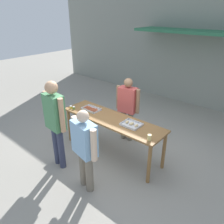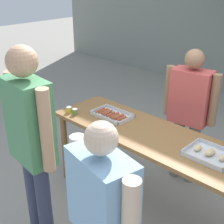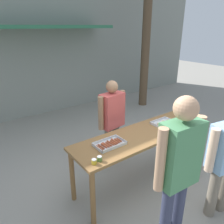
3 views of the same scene
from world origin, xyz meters
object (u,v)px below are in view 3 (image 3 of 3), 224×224
condiment_jar_ketchup (100,159)px  person_customer_holding_hotdog (178,165)px  condiment_jar_mustard (94,162)px  person_server_behind_table (112,117)px  utility_pole (148,9)px  beer_cup (198,118)px  food_tray_sausages (110,144)px  food_tray_buns (164,123)px

condiment_jar_ketchup → person_customer_holding_hotdog: size_ratio=0.04×
condiment_jar_mustard → condiment_jar_ketchup: bearing=8.4°
person_server_behind_table → utility_pole: bearing=28.3°
beer_cup → person_server_behind_table: person_server_behind_table is taller
food_tray_sausages → person_server_behind_table: (0.54, 0.67, 0.04)m
food_tray_sausages → person_server_behind_table: size_ratio=0.27×
condiment_jar_ketchup → food_tray_sausages: bearing=36.5°
utility_pole → person_customer_holding_hotdog: bearing=-130.5°
beer_cup → utility_pole: 3.89m
food_tray_buns → person_server_behind_table: bearing=131.9°
condiment_jar_ketchup → person_customer_holding_hotdog: 0.94m
condiment_jar_mustard → food_tray_sausages: bearing=31.6°
condiment_jar_mustard → condiment_jar_ketchup: size_ratio=1.00×
person_server_behind_table → person_customer_holding_hotdog: size_ratio=0.86×
food_tray_sausages → condiment_jar_mustard: (-0.41, -0.25, 0.02)m
food_tray_sausages → condiment_jar_mustard: size_ratio=6.54×
utility_pole → person_server_behind_table: bearing=-143.7°
food_tray_buns → person_customer_holding_hotdog: person_customer_holding_hotdog is taller
condiment_jar_mustard → person_server_behind_table: person_server_behind_table is taller
food_tray_buns → condiment_jar_mustard: bearing=-170.6°
condiment_jar_mustard → condiment_jar_ketchup: (0.09, 0.01, 0.00)m
person_server_behind_table → beer_cup: bearing=-46.2°
person_server_behind_table → condiment_jar_mustard: bearing=-144.0°
person_customer_holding_hotdog → food_tray_sausages: bearing=-79.4°
beer_cup → utility_pole: (1.62, 2.97, 1.94)m
food_tray_sausages → person_server_behind_table: person_server_behind_table is taller
food_tray_sausages → beer_cup: bearing=-8.3°
condiment_jar_mustard → person_customer_holding_hotdog: (0.52, -0.80, 0.19)m
condiment_jar_ketchup → utility_pole: utility_pole is taller
food_tray_sausages → utility_pole: utility_pole is taller
person_customer_holding_hotdog → food_tray_buns: bearing=-129.4°
condiment_jar_ketchup → beer_cup: bearing=-0.2°
person_customer_holding_hotdog → beer_cup: bearing=-148.3°
food_tray_buns → condiment_jar_mustard: condiment_jar_mustard is taller
food_tray_buns → condiment_jar_mustard: (-1.55, -0.26, 0.01)m
food_tray_sausages → person_server_behind_table: 0.86m
food_tray_buns → utility_pole: size_ratio=0.07×
food_tray_sausages → utility_pole: bearing=39.3°
person_server_behind_table → utility_pole: (2.78, 2.05, 1.94)m
food_tray_sausages → condiment_jar_ketchup: 0.41m
beer_cup → condiment_jar_mustard: bearing=-179.8°
condiment_jar_mustard → person_customer_holding_hotdog: size_ratio=0.04×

